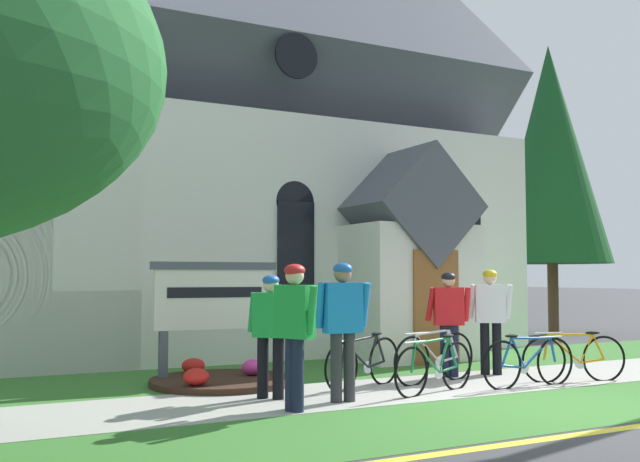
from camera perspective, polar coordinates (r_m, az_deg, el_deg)
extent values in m
plane|color=#3D3D3F|center=(12.76, 4.54, -10.90)|extent=(140.00, 140.00, 0.00)
cube|color=#A8A59E|center=(10.49, 6.90, -12.44)|extent=(32.00, 2.04, 0.01)
cube|color=#38722D|center=(8.87, 14.61, -13.98)|extent=(32.00, 2.09, 0.01)
cube|color=#38722D|center=(12.52, 0.67, -11.03)|extent=(24.00, 2.72, 0.01)
cube|color=yellow|center=(8.04, 20.48, -14.98)|extent=(28.00, 0.16, 0.01)
cube|color=silver|center=(17.59, -7.88, -1.06)|extent=(11.74, 8.50, 4.79)
cube|color=#4C515B|center=(18.21, -7.77, 11.57)|extent=(12.24, 8.66, 8.66)
cube|color=silver|center=(14.50, -21.03, 13.30)|extent=(2.94, 2.94, 11.56)
cube|color=silver|center=(13.99, 7.30, -4.90)|extent=(2.40, 1.60, 2.60)
cube|color=#4C515B|center=(14.05, 7.24, 1.84)|extent=(2.40, 1.80, 2.40)
cube|color=brown|center=(13.33, 9.31, -6.02)|extent=(1.00, 0.06, 2.10)
cube|color=black|center=(13.62, -1.95, -1.59)|extent=(0.76, 0.06, 1.90)
cone|color=black|center=(13.68, -1.94, 2.39)|extent=(0.80, 0.06, 0.80)
cube|color=black|center=(15.81, 11.68, -1.80)|extent=(0.76, 0.06, 1.90)
cone|color=black|center=(15.86, 11.63, 1.63)|extent=(0.80, 0.06, 0.80)
cylinder|color=black|center=(14.27, -1.91, 13.86)|extent=(0.90, 0.06, 0.90)
cube|color=#474C56|center=(11.01, -12.48, -9.89)|extent=(0.12, 0.12, 0.80)
cube|color=#474C56|center=(11.39, -4.63, -9.75)|extent=(0.12, 0.12, 0.80)
cube|color=silver|center=(11.12, -8.44, -5.46)|extent=(1.86, 0.22, 0.92)
cube|color=#474C56|center=(11.11, -8.42, -2.79)|extent=(1.98, 0.27, 0.12)
cube|color=black|center=(11.07, -8.38, -4.90)|extent=(1.48, 0.12, 0.16)
cylinder|color=#382319|center=(10.89, -7.90, -11.86)|extent=(2.13, 2.13, 0.10)
ellipsoid|color=#CC338C|center=(11.11, -5.39, -10.83)|extent=(0.36, 0.36, 0.24)
ellipsoid|color=red|center=(11.41, -10.13, -10.60)|extent=(0.36, 0.36, 0.24)
ellipsoid|color=red|center=(10.19, -9.89, -11.45)|extent=(0.36, 0.36, 0.24)
torus|color=black|center=(11.45, 10.92, -9.87)|extent=(0.74, 0.19, 0.75)
torus|color=black|center=(10.70, 7.39, -10.35)|extent=(0.74, 0.19, 0.75)
cylinder|color=#B7B7BC|center=(10.94, 8.63, -9.32)|extent=(0.54, 0.15, 0.47)
cylinder|color=#B7B7BC|center=(11.00, 9.02, -8.03)|extent=(0.74, 0.19, 0.07)
cylinder|color=#B7B7BC|center=(11.21, 9.93, -9.07)|extent=(0.26, 0.09, 0.49)
cylinder|color=#B7B7BC|center=(11.30, 10.25, -10.10)|extent=(0.41, 0.12, 0.09)
cylinder|color=#B7B7BC|center=(11.36, 10.61, -8.85)|extent=(0.22, 0.08, 0.44)
cylinder|color=#B7B7BC|center=(10.71, 7.53, -9.30)|extent=(0.12, 0.06, 0.40)
ellipsoid|color=black|center=(11.27, 10.29, -7.66)|extent=(0.25, 0.13, 0.05)
cylinder|color=silver|center=(10.72, 7.67, -8.15)|extent=(0.44, 0.12, 0.03)
cylinder|color=silver|center=(11.15, 9.57, -10.34)|extent=(0.18, 0.06, 0.18)
torus|color=black|center=(10.86, 5.16, -10.36)|extent=(0.68, 0.29, 0.72)
torus|color=black|center=(10.08, 1.74, -10.89)|extent=(0.68, 0.29, 0.72)
cylinder|color=black|center=(10.33, 2.96, -9.91)|extent=(0.51, 0.23, 0.42)
cylinder|color=black|center=(10.39, 3.33, -8.64)|extent=(0.70, 0.30, 0.09)
cylinder|color=black|center=(10.61, 4.22, -9.59)|extent=(0.25, 0.12, 0.46)
cylinder|color=black|center=(10.70, 4.52, -10.60)|extent=(0.39, 0.18, 0.09)
cylinder|color=black|center=(10.76, 4.87, -9.37)|extent=(0.21, 0.11, 0.41)
cylinder|color=black|center=(10.09, 1.88, -9.91)|extent=(0.12, 0.07, 0.35)
ellipsoid|color=black|center=(10.67, 4.57, -8.20)|extent=(0.25, 0.16, 0.05)
cylinder|color=silver|center=(10.11, 2.02, -8.82)|extent=(0.42, 0.18, 0.03)
cylinder|color=silver|center=(10.55, 3.86, -10.85)|extent=(0.18, 0.08, 0.18)
torus|color=black|center=(11.94, 21.82, -9.51)|extent=(0.69, 0.26, 0.72)
torus|color=black|center=(11.47, 17.52, -9.85)|extent=(0.69, 0.26, 0.72)
cylinder|color=orange|center=(11.61, 19.01, -8.91)|extent=(0.52, 0.20, 0.47)
cylinder|color=orange|center=(11.64, 19.46, -7.84)|extent=(0.71, 0.26, 0.05)
cylinder|color=orange|center=(11.78, 20.59, -8.83)|extent=(0.25, 0.11, 0.44)
cylinder|color=orange|center=(11.84, 20.99, -9.70)|extent=(0.39, 0.16, 0.09)
cylinder|color=orange|center=(11.88, 21.43, -8.65)|extent=(0.21, 0.10, 0.39)
cylinder|color=orange|center=(11.47, 17.68, -8.88)|extent=(0.12, 0.07, 0.40)
ellipsoid|color=black|center=(11.81, 21.03, -7.63)|extent=(0.25, 0.15, 0.05)
cylinder|color=silver|center=(11.47, 17.84, -7.80)|extent=(0.43, 0.16, 0.03)
cylinder|color=silver|center=(11.75, 20.15, -9.90)|extent=(0.18, 0.07, 0.18)
torus|color=black|center=(10.61, 14.41, -10.42)|extent=(0.72, 0.04, 0.72)
torus|color=black|center=(11.31, 18.33, -9.92)|extent=(0.72, 0.04, 0.72)
cylinder|color=#194CA5|center=(11.05, 17.04, -9.33)|extent=(0.55, 0.04, 0.43)
cylinder|color=#194CA5|center=(10.95, 16.59, -8.24)|extent=(0.76, 0.04, 0.07)
cylinder|color=#194CA5|center=(10.79, 15.58, -9.40)|extent=(0.26, 0.04, 0.45)
cylinder|color=#194CA5|center=(10.74, 15.24, -10.46)|extent=(0.41, 0.04, 0.09)
cylinder|color=#194CA5|center=(10.65, 14.76, -9.35)|extent=(0.22, 0.04, 0.40)
cylinder|color=#194CA5|center=(11.26, 18.17, -9.06)|extent=(0.12, 0.04, 0.36)
ellipsoid|color=black|center=(10.69, 15.11, -8.12)|extent=(0.24, 0.08, 0.05)
cylinder|color=silver|center=(11.21, 18.00, -8.09)|extent=(0.44, 0.03, 0.03)
cylinder|color=silver|center=(10.89, 16.04, -10.49)|extent=(0.18, 0.02, 0.18)
torus|color=black|center=(10.49, 10.88, -10.60)|extent=(0.68, 0.23, 0.70)
torus|color=black|center=(9.70, 7.34, -11.21)|extent=(0.68, 0.23, 0.70)
cylinder|color=#19723F|center=(9.94, 8.60, -10.06)|extent=(0.53, 0.19, 0.46)
cylinder|color=#19723F|center=(10.01, 8.98, -8.69)|extent=(0.73, 0.25, 0.07)
cylinder|color=#19723F|center=(10.24, 9.90, -9.77)|extent=(0.25, 0.11, 0.48)
cylinder|color=#19723F|center=(10.33, 10.22, -10.86)|extent=(0.40, 0.15, 0.09)
cylinder|color=#19723F|center=(10.40, 10.57, -9.53)|extent=(0.22, 0.09, 0.43)
cylinder|color=#19723F|center=(9.71, 7.49, -10.08)|extent=(0.12, 0.07, 0.39)
ellipsoid|color=black|center=(10.30, 10.25, -8.27)|extent=(0.25, 0.14, 0.05)
cylinder|color=silver|center=(9.72, 7.63, -8.82)|extent=(0.43, 0.15, 0.03)
cylinder|color=silver|center=(10.18, 9.53, -11.12)|extent=(0.18, 0.07, 0.18)
cylinder|color=#2D2D33|center=(9.23, 1.31, -10.93)|extent=(0.15, 0.15, 0.89)
cylinder|color=#2D2D33|center=(9.31, 2.37, -10.87)|extent=(0.15, 0.15, 0.89)
cube|color=blue|center=(9.21, 1.83, -6.17)|extent=(0.51, 0.24, 0.65)
sphere|color=#936B51|center=(9.20, 1.83, -3.45)|extent=(0.23, 0.23, 0.23)
ellipsoid|color=#1E59B2|center=(9.20, 1.83, -3.06)|extent=(0.26, 0.30, 0.16)
cylinder|color=blue|center=(9.12, 0.01, -5.99)|extent=(0.09, 0.17, 0.59)
cylinder|color=blue|center=(9.29, 3.62, -5.94)|extent=(0.09, 0.21, 0.59)
cylinder|color=#191E38|center=(8.66, -2.33, -11.45)|extent=(0.15, 0.15, 0.87)
cylinder|color=#191E38|center=(8.60, -1.80, -11.51)|extent=(0.15, 0.15, 0.87)
cube|color=green|center=(8.56, -2.05, -6.48)|extent=(0.39, 0.53, 0.64)
sphere|color=beige|center=(8.55, -2.05, -3.60)|extent=(0.23, 0.23, 0.23)
ellipsoid|color=red|center=(8.55, -2.05, -3.18)|extent=(0.36, 0.33, 0.16)
cylinder|color=green|center=(8.78, -3.37, -6.20)|extent=(0.09, 0.17, 0.58)
cylinder|color=green|center=(8.34, -0.67, -6.34)|extent=(0.09, 0.20, 0.58)
cylinder|color=#191E38|center=(11.71, 10.66, -9.46)|extent=(0.15, 0.15, 0.83)
cylinder|color=#191E38|center=(11.68, 9.98, -9.48)|extent=(0.15, 0.15, 0.83)
cube|color=red|center=(11.64, 10.28, -5.95)|extent=(0.51, 0.38, 0.61)
sphere|color=tan|center=(11.63, 10.26, -3.94)|extent=(0.21, 0.21, 0.21)
ellipsoid|color=black|center=(11.63, 10.26, -3.65)|extent=(0.32, 0.34, 0.15)
cylinder|color=red|center=(11.66, 11.69, -5.78)|extent=(0.09, 0.16, 0.55)
cylinder|color=red|center=(11.62, 8.87, -5.82)|extent=(0.09, 0.23, 0.55)
cylinder|color=black|center=(12.08, 13.09, -9.19)|extent=(0.15, 0.15, 0.85)
cylinder|color=black|center=(12.11, 14.01, -9.17)|extent=(0.15, 0.15, 0.85)
cube|color=silver|center=(12.04, 13.50, -5.69)|extent=(0.51, 0.43, 0.62)
sphere|color=beige|center=(12.03, 13.47, -3.69)|extent=(0.22, 0.22, 0.22)
ellipsoid|color=gold|center=(12.03, 13.46, -3.40)|extent=(0.34, 0.36, 0.15)
cylinder|color=silver|center=(12.04, 12.10, -5.56)|extent=(0.09, 0.18, 0.57)
cylinder|color=silver|center=(12.04, 14.89, -5.52)|extent=(0.09, 0.17, 0.57)
cylinder|color=black|center=(9.56, -4.61, -10.90)|extent=(0.15, 0.15, 0.81)
cylinder|color=black|center=(9.48, -3.37, -10.97)|extent=(0.15, 0.15, 0.81)
cube|color=green|center=(9.46, -3.97, -6.73)|extent=(0.46, 0.46, 0.59)
sphere|color=beige|center=(9.45, -3.96, -4.32)|extent=(0.21, 0.21, 0.21)
ellipsoid|color=#1E59B2|center=(9.45, -3.96, -3.97)|extent=(0.34, 0.34, 0.15)
cylinder|color=green|center=(9.60, -5.43, -6.50)|extent=(0.09, 0.21, 0.54)
cylinder|color=green|center=(9.32, -2.47, -6.60)|extent=(0.09, 0.24, 0.53)
cylinder|color=#4C3823|center=(21.05, 18.21, -5.17)|extent=(0.30, 0.30, 1.97)
cone|color=#14471E|center=(21.32, 17.99, 5.94)|extent=(3.26, 3.26, 6.26)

